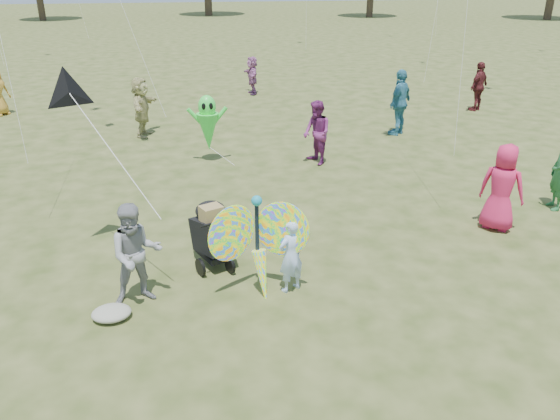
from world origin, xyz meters
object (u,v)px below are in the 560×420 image
object	(u,v)px
alien_kite	(208,125)
butterfly_kite	(259,245)
crowd_d	(142,107)
jogging_stroller	(212,230)
child_girl	(291,255)
crowd_a	(502,188)
crowd_h	(479,86)
adult_man	(136,254)
crowd_e	(317,133)
crowd_c	(400,102)
crowd_j	(252,75)

from	to	relation	value
alien_kite	butterfly_kite	bearing A→B (deg)	-86.84
crowd_d	jogging_stroller	distance (m)	8.25
child_girl	crowd_a	distance (m)	4.59
crowd_h	child_girl	bearing A→B (deg)	16.82
butterfly_kite	adult_man	bearing A→B (deg)	176.85
child_girl	crowd_e	distance (m)	6.10
child_girl	alien_kite	xyz separation A→B (m)	(-0.84, 6.44, 0.36)
crowd_d	crowd_e	size ratio (longest dim) A/B	1.08
crowd_e	alien_kite	distance (m)	2.76
butterfly_kite	child_girl	bearing A→B (deg)	-1.84
crowd_c	crowd_e	size ratio (longest dim) A/B	1.20
crowd_c	adult_man	bearing A→B (deg)	5.33
crowd_e	alien_kite	xyz separation A→B (m)	(-2.68, 0.63, 0.16)
child_girl	crowd_e	bearing A→B (deg)	-134.56
crowd_a	crowd_c	size ratio (longest dim) A/B	0.87
crowd_d	jogging_stroller	xyz separation A→B (m)	(1.50, -8.11, -0.26)
crowd_d	crowd_j	size ratio (longest dim) A/B	1.19
crowd_d	crowd_h	world-z (taller)	crowd_d
crowd_a	butterfly_kite	size ratio (longest dim) A/B	0.93
crowd_a	crowd_c	bearing A→B (deg)	-51.30
adult_man	alien_kite	distance (m)	6.49
child_girl	jogging_stroller	xyz separation A→B (m)	(-1.12, 1.09, 0.00)
crowd_h	jogging_stroller	world-z (taller)	crowd_h
crowd_e	jogging_stroller	size ratio (longest dim) A/B	1.42
jogging_stroller	butterfly_kite	world-z (taller)	butterfly_kite
child_girl	crowd_c	bearing A→B (deg)	-148.58
crowd_e	crowd_a	bearing A→B (deg)	15.01
crowd_h	alien_kite	xyz separation A→B (m)	(-9.62, -3.92, 0.13)
crowd_a	crowd_e	world-z (taller)	crowd_a
crowd_j	alien_kite	bearing A→B (deg)	-18.92
adult_man	crowd_c	size ratio (longest dim) A/B	0.82
crowd_c	crowd_e	xyz separation A→B (m)	(-3.08, -2.18, -0.16)
child_girl	butterfly_kite	xyz separation A→B (m)	(-0.49, 0.02, 0.21)
adult_man	crowd_h	xyz separation A→B (m)	(11.06, 10.24, 0.05)
crowd_h	jogging_stroller	xyz separation A→B (m)	(-9.90, -9.27, -0.23)
crowd_e	butterfly_kite	distance (m)	6.25
child_girl	alien_kite	distance (m)	6.50
crowd_a	butterfly_kite	bearing A→B (deg)	60.36
crowd_h	crowd_d	bearing A→B (deg)	-27.11
alien_kite	crowd_a	bearing A→B (deg)	-43.82
crowd_j	adult_man	bearing A→B (deg)	-17.84
crowd_a	crowd_h	distance (m)	9.94
crowd_a	jogging_stroller	bearing A→B (deg)	47.59
child_girl	adult_man	xyz separation A→B (m)	(-2.28, 0.11, 0.18)
crowd_j	alien_kite	size ratio (longest dim) A/B	0.84
child_girl	crowd_j	world-z (taller)	crowd_j
crowd_h	crowd_e	bearing A→B (deg)	0.37
adult_man	butterfly_kite	size ratio (longest dim) A/B	0.87
adult_man	crowd_c	xyz separation A→B (m)	(7.21, 7.88, 0.18)
crowd_a	alien_kite	distance (m)	7.19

